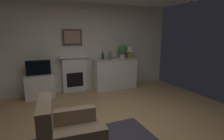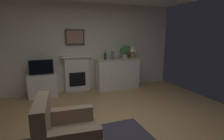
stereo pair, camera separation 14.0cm
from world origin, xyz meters
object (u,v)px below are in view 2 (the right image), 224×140
object	(u,v)px
table_lamp	(132,50)
tv_set	(41,67)
fireplace_unit	(77,74)
framed_picture	(75,37)
vase_decorative	(112,55)
tv_cabinet	(43,86)
wine_glass_right	(123,55)
potted_plant_small	(125,50)
wine_glass_left	(116,55)
armchair	(65,137)
wine_glass_center	(119,55)
wine_bottle	(105,56)
sideboard_cabinet	(118,74)

from	to	relation	value
table_lamp	tv_set	xyz separation A→B (m)	(-2.76, -0.01, -0.39)
fireplace_unit	framed_picture	size ratio (longest dim) A/B	2.00
fireplace_unit	tv_set	xyz separation A→B (m)	(-0.97, -0.19, 0.30)
vase_decorative	tv_cabinet	xyz separation A→B (m)	(-2.05, 0.06, -0.77)
wine_glass_right	potted_plant_small	size ratio (longest dim) A/B	0.38
tv_set	wine_glass_left	bearing A→B (deg)	-0.84
potted_plant_small	armchair	bearing A→B (deg)	-127.76
framed_picture	wine_glass_center	size ratio (longest dim) A/B	3.33
table_lamp	vase_decorative	bearing A→B (deg)	-175.98
table_lamp	wine_glass_center	xyz separation A→B (m)	(-0.47, 0.02, -0.16)
table_lamp	vase_decorative	distance (m)	0.73
tv_cabinet	tv_set	bearing A→B (deg)	-90.00
armchair	tv_set	bearing A→B (deg)	96.01
armchair	vase_decorative	bearing A→B (deg)	57.84
framed_picture	armchair	size ratio (longest dim) A/B	0.60
table_lamp	vase_decorative	world-z (taller)	table_lamp
wine_bottle	wine_glass_center	size ratio (longest dim) A/B	1.76
table_lamp	wine_glass_left	size ratio (longest dim) A/B	2.42
tv_cabinet	potted_plant_small	bearing A→B (deg)	0.69
framed_picture	potted_plant_small	xyz separation A→B (m)	(1.55, -0.18, -0.43)
sideboard_cabinet	potted_plant_small	distance (m)	0.78
wine_glass_right	wine_glass_left	bearing A→B (deg)	-178.82
wine_bottle	wine_glass_right	world-z (taller)	wine_bottle
wine_glass_center	table_lamp	bearing A→B (deg)	-2.99
wine_glass_left	potted_plant_small	world-z (taller)	potted_plant_small
wine_glass_left	tv_set	world-z (taller)	wine_glass_left
table_lamp	potted_plant_small	size ratio (longest dim) A/B	0.93
wine_glass_left	wine_glass_center	xyz separation A→B (m)	(0.11, 0.06, 0.00)
table_lamp	tv_set	world-z (taller)	table_lamp
sideboard_cabinet	armchair	bearing A→B (deg)	-124.56
tv_set	tv_cabinet	bearing A→B (deg)	90.00
wine_glass_center	armchair	bearing A→B (deg)	-124.91
wine_glass_center	tv_set	bearing A→B (deg)	-179.18
potted_plant_small	wine_glass_left	bearing A→B (deg)	-166.09
table_lamp	wine_glass_left	bearing A→B (deg)	-176.02
wine_bottle	tv_cabinet	world-z (taller)	wine_bottle
tv_cabinet	wine_glass_left	bearing A→B (deg)	-1.45
wine_bottle	sideboard_cabinet	bearing A→B (deg)	-5.86
framed_picture	sideboard_cabinet	xyz separation A→B (m)	(1.27, -0.22, -1.16)
table_lamp	tv_set	distance (m)	2.78
wine_bottle	fireplace_unit	bearing A→B (deg)	171.11
wine_glass_right	tv_cabinet	bearing A→B (deg)	178.79
framed_picture	vase_decorative	bearing A→B (deg)	-14.28
table_lamp	wine_glass_center	size ratio (longest dim) A/B	2.42
tv_set	framed_picture	bearing A→B (deg)	13.31
tv_cabinet	tv_set	xyz separation A→B (m)	(0.00, -0.02, 0.52)
wine_glass_left	tv_cabinet	world-z (taller)	wine_glass_left
sideboard_cabinet	wine_glass_left	distance (m)	0.60
potted_plant_small	armchair	world-z (taller)	potted_plant_small
wine_glass_left	framed_picture	bearing A→B (deg)	167.70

